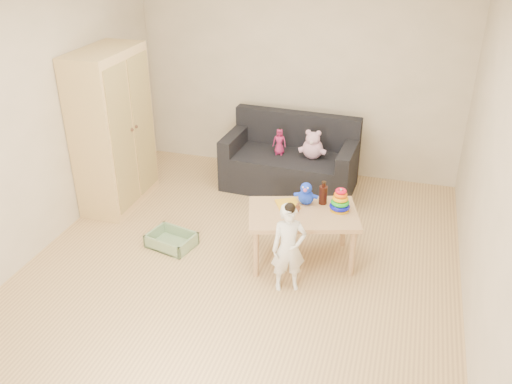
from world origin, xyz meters
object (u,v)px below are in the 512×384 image
(wardrobe, at_px, (113,130))
(toddler, at_px, (289,249))
(sofa, at_px, (289,171))
(play_table, at_px, (302,236))

(wardrobe, height_order, toddler, wardrobe)
(toddler, bearing_deg, wardrobe, 131.94)
(wardrobe, distance_m, sofa, 2.11)
(play_table, relative_size, toddler, 1.23)
(wardrobe, relative_size, sofa, 1.14)
(sofa, relative_size, play_table, 1.54)
(wardrobe, distance_m, play_table, 2.42)
(play_table, bearing_deg, toddler, -92.94)
(sofa, relative_size, toddler, 1.89)
(wardrobe, bearing_deg, play_table, -14.39)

